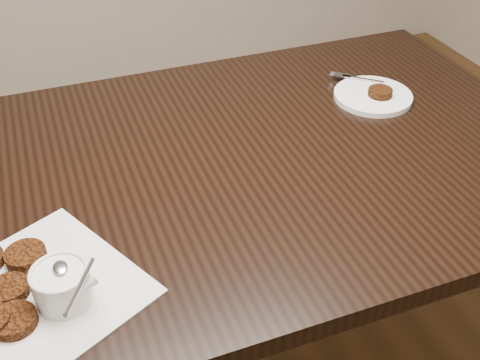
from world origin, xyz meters
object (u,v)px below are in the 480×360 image
(napkin, at_px, (35,295))
(sauce_ramekin, at_px, (58,271))
(plate_with_patty, at_px, (373,93))
(table, at_px, (241,281))

(napkin, distance_m, sauce_ramekin, 0.08)
(sauce_ramekin, distance_m, plate_with_patty, 0.86)
(napkin, bearing_deg, table, 28.67)
(sauce_ramekin, relative_size, plate_with_patty, 0.66)
(napkin, height_order, plate_with_patty, plate_with_patty)
(table, xyz_separation_m, plate_with_patty, (0.38, 0.11, 0.39))
(plate_with_patty, bearing_deg, sauce_ramekin, -153.91)
(napkin, relative_size, sauce_ramekin, 2.37)
(table, xyz_separation_m, sauce_ramekin, (-0.39, -0.26, 0.44))
(sauce_ramekin, bearing_deg, napkin, 148.30)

